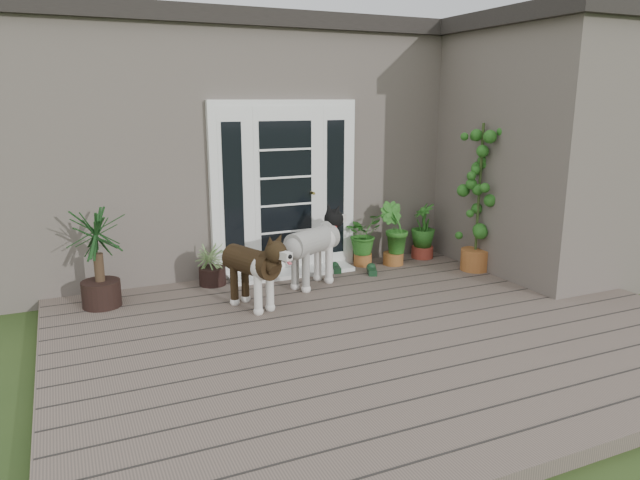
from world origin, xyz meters
name	(u,v)px	position (x,y,z in m)	size (l,w,h in m)	color
deck	(386,332)	(0.00, 0.40, 0.06)	(6.20, 4.60, 0.12)	#6B5B4C
house_main	(250,147)	(0.00, 4.65, 1.55)	(7.40, 4.00, 3.10)	#665E54
roof_main	(247,36)	(0.00, 4.65, 3.20)	(7.60, 4.20, 0.20)	#2D2826
house_wing	(541,157)	(2.90, 1.50, 1.55)	(1.60, 2.40, 3.10)	#665E54
roof_wing	(553,21)	(2.90, 1.50, 3.20)	(1.80, 2.60, 0.20)	#2D2826
door_unit	(285,188)	(-0.20, 2.60, 1.19)	(1.90, 0.14, 2.15)	white
door_step	(292,272)	(-0.20, 2.40, 0.14)	(1.60, 0.40, 0.05)	white
brindle_dog	(252,274)	(-1.02, 1.44, 0.49)	(0.38, 0.89, 0.74)	#372614
white_dog	(312,253)	(-0.14, 1.87, 0.52)	(0.41, 0.95, 0.79)	silver
spider_plant	(212,262)	(-1.21, 2.40, 0.40)	(0.53, 0.53, 0.56)	#80935B
yucca	(98,256)	(-2.48, 2.14, 0.67)	(0.76, 0.76, 1.11)	black
herb_a	(363,242)	(0.82, 2.40, 0.44)	(0.50, 0.50, 0.63)	#1B5217
herb_b	(394,242)	(1.21, 2.27, 0.43)	(0.41, 0.41, 0.62)	#175319
herb_c	(423,236)	(1.76, 2.40, 0.43)	(0.40, 0.40, 0.63)	#2A5E1B
sapling	(479,196)	(2.04, 1.62, 1.09)	(0.57, 0.57, 1.94)	#1D4D16
clog_left	(336,268)	(0.37, 2.29, 0.16)	(0.13, 0.28, 0.09)	black
clog_right	(372,270)	(0.74, 2.01, 0.17)	(0.14, 0.31, 0.09)	#15361E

